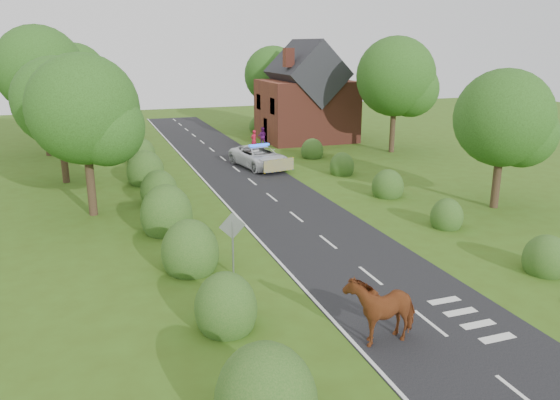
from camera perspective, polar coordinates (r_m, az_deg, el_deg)
name	(u,v)px	position (r m, az deg, el deg)	size (l,w,h in m)	color
ground	(370,276)	(21.83, 9.42, -7.84)	(120.00, 120.00, 0.00)	#3B5616
road	(257,185)	(34.96, -2.45, 1.53)	(6.00, 70.00, 0.02)	black
road_markings	(241,196)	(32.60, -4.05, 0.46)	(4.96, 70.00, 0.01)	white
hedgerow_left	(160,197)	(30.32, -12.41, 0.34)	(2.75, 50.41, 3.00)	#1E4C18
hedgerow_right	(378,182)	(34.01, 10.15, 1.82)	(2.10, 45.78, 2.10)	#1E4C18
tree_left_a	(89,114)	(29.41, -19.32, 8.47)	(5.74, 5.60, 8.38)	#332316
tree_left_b	(62,105)	(37.42, -21.81, 9.21)	(5.74, 5.60, 8.07)	#332316
tree_left_c	(44,73)	(47.31, -23.47, 12.05)	(6.97, 6.80, 10.22)	#332316
tree_left_d	(78,77)	(57.28, -20.33, 11.95)	(6.15, 6.00, 8.89)	#332316
tree_right_a	(508,122)	(31.68, 22.76, 7.52)	(5.33, 5.20, 7.56)	#332316
tree_right_b	(399,80)	(46.16, 12.37, 12.17)	(6.56, 6.40, 9.40)	#332316
tree_right_c	(276,77)	(58.55, -0.43, 12.69)	(6.15, 6.00, 8.58)	#332316
road_sign	(232,234)	(21.20, -4.99, -3.61)	(1.06, 0.08, 2.53)	gray
house	(306,99)	(51.42, 2.74, 10.47)	(8.00, 7.40, 9.17)	brown
cow	(381,311)	(17.30, 10.50, -11.37)	(1.30, 2.46, 1.75)	#613015
police_van	(259,157)	(39.98, -2.18, 4.53)	(3.62, 6.11, 1.73)	silver
pedestrian_red	(254,140)	(46.88, -2.75, 6.29)	(0.61, 0.40, 1.68)	#A7122C
pedestrian_purple	(262,136)	(49.00, -1.86, 6.69)	(0.78, 0.61, 1.61)	#4D1259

